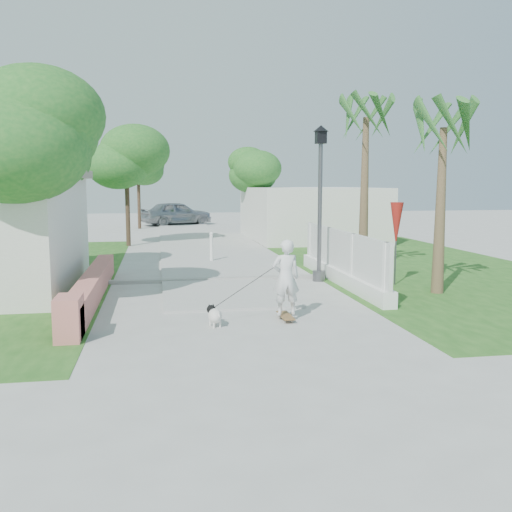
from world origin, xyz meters
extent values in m
plane|color=#B7B7B2|center=(0.00, 0.00, 0.00)|extent=(90.00, 90.00, 0.00)
cube|color=#B7B7B2|center=(0.00, 20.00, 0.03)|extent=(3.20, 36.00, 0.06)
cube|color=#999993|center=(0.00, 6.00, 0.05)|extent=(6.50, 0.25, 0.10)
cube|color=#23571B|center=(7.00, 8.00, 0.01)|extent=(8.00, 20.00, 0.01)
cube|color=#CB6E68|center=(-3.30, 4.00, 0.30)|extent=(0.45, 8.00, 0.60)
cube|color=#CB6E68|center=(-3.30, 0.20, 0.40)|extent=(0.45, 0.80, 0.80)
cube|color=white|center=(3.40, 5.00, 0.20)|extent=(0.35, 7.00, 0.40)
cube|color=white|center=(3.40, 5.00, 0.95)|extent=(0.10, 7.00, 1.10)
cube|color=white|center=(3.40, 1.80, 0.75)|extent=(0.14, 0.14, 1.50)
cube|color=white|center=(3.40, 4.00, 0.75)|extent=(0.14, 0.14, 1.50)
cube|color=white|center=(3.40, 6.20, 0.75)|extent=(0.14, 0.14, 1.50)
cube|color=white|center=(3.40, 8.20, 0.75)|extent=(0.14, 0.14, 1.50)
cube|color=silver|center=(6.00, 18.00, 1.30)|extent=(6.00, 8.00, 2.60)
cylinder|color=#59595E|center=(2.90, 5.50, 0.15)|extent=(0.36, 0.36, 0.30)
cylinder|color=#59595E|center=(2.90, 5.50, 2.00)|extent=(0.12, 0.12, 4.00)
cube|color=black|center=(2.90, 5.50, 4.10)|extent=(0.28, 0.28, 0.35)
cone|color=black|center=(2.90, 5.50, 4.35)|extent=(0.44, 0.44, 0.18)
cylinder|color=white|center=(0.20, 10.00, 0.50)|extent=(0.12, 0.12, 1.00)
sphere|color=white|center=(0.20, 10.00, 1.02)|extent=(0.14, 0.14, 0.14)
cylinder|color=#59595E|center=(4.80, 4.50, 1.00)|extent=(0.04, 0.04, 2.00)
cone|color=red|center=(4.80, 4.50, 1.70)|extent=(0.36, 0.36, 1.20)
cylinder|color=#4C3826|center=(-4.50, 3.00, 1.92)|extent=(0.20, 0.20, 3.85)
ellipsoid|color=#1C6222|center=(-4.50, 3.00, 3.58)|extent=(3.60, 3.60, 2.70)
ellipsoid|color=#1C6222|center=(-4.30, 2.80, 3.92)|extent=(3.06, 3.06, 2.30)
ellipsoid|color=#1C6222|center=(-4.70, 3.20, 4.28)|extent=(2.70, 2.70, 2.02)
cylinder|color=#4C3826|center=(-5.50, 8.50, 1.75)|extent=(0.20, 0.20, 3.50)
ellipsoid|color=#1C6222|center=(-5.50, 8.50, 3.25)|extent=(3.20, 3.20, 2.40)
ellipsoid|color=#1C6222|center=(-5.30, 8.30, 3.60)|extent=(2.72, 2.72, 2.05)
ellipsoid|color=#1C6222|center=(-5.70, 8.70, 3.95)|extent=(2.40, 2.40, 1.79)
cylinder|color=#4C3826|center=(-3.00, 16.00, 1.92)|extent=(0.20, 0.20, 3.85)
ellipsoid|color=#1C6222|center=(-3.00, 16.00, 3.58)|extent=(3.40, 3.40, 2.55)
ellipsoid|color=#1C6222|center=(-2.80, 15.80, 3.92)|extent=(2.89, 2.89, 2.18)
ellipsoid|color=#1C6222|center=(-3.20, 16.20, 4.28)|extent=(2.55, 2.55, 1.90)
cylinder|color=#4C3826|center=(3.20, 20.00, 1.75)|extent=(0.20, 0.20, 3.50)
ellipsoid|color=#1C6222|center=(3.20, 20.00, 3.25)|extent=(3.00, 3.00, 2.25)
ellipsoid|color=#1C6222|center=(3.40, 19.80, 3.60)|extent=(2.55, 2.55, 1.92)
ellipsoid|color=#1C6222|center=(3.00, 20.20, 3.95)|extent=(2.25, 2.25, 1.68)
cylinder|color=#4C3826|center=(-2.80, 26.00, 1.92)|extent=(0.20, 0.20, 3.85)
ellipsoid|color=#1C6222|center=(-2.80, 26.00, 3.58)|extent=(3.20, 3.20, 2.40)
ellipsoid|color=#1C6222|center=(-2.60, 25.80, 3.92)|extent=(2.72, 2.72, 2.05)
ellipsoid|color=#1C6222|center=(-3.00, 26.20, 4.28)|extent=(2.40, 2.40, 1.79)
cone|color=brown|center=(4.60, 6.50, 2.40)|extent=(0.32, 0.32, 4.80)
cone|color=brown|center=(5.40, 3.20, 2.10)|extent=(0.32, 0.32, 4.20)
cube|color=brown|center=(0.90, 1.04, 0.09)|extent=(0.24, 0.82, 0.02)
imported|color=silver|center=(0.90, 1.04, 0.89)|extent=(0.58, 0.38, 1.58)
cylinder|color=gray|center=(0.82, 0.74, 0.03)|extent=(0.03, 0.06, 0.06)
cylinder|color=gray|center=(0.97, 0.74, 0.03)|extent=(0.03, 0.06, 0.06)
cylinder|color=gray|center=(0.82, 1.33, 0.03)|extent=(0.03, 0.06, 0.06)
cylinder|color=gray|center=(0.97, 1.33, 0.03)|extent=(0.03, 0.06, 0.06)
ellipsoid|color=silver|center=(-0.60, 0.72, 0.22)|extent=(0.38, 0.51, 0.29)
sphere|color=black|center=(-0.66, 0.93, 0.30)|extent=(0.18, 0.18, 0.18)
sphere|color=silver|center=(-0.68, 1.01, 0.28)|extent=(0.09, 0.09, 0.09)
cone|color=black|center=(-0.70, 0.91, 0.39)|extent=(0.05, 0.05, 0.06)
cone|color=black|center=(-0.62, 0.94, 0.39)|extent=(0.05, 0.05, 0.06)
cylinder|color=silver|center=(-0.70, 0.80, 0.06)|extent=(0.04, 0.04, 0.13)
cylinder|color=silver|center=(-0.57, 0.84, 0.06)|extent=(0.04, 0.04, 0.13)
cylinder|color=silver|center=(-0.64, 0.60, 0.06)|extent=(0.04, 0.04, 0.13)
cylinder|color=silver|center=(-0.51, 0.63, 0.06)|extent=(0.04, 0.04, 0.13)
cylinder|color=silver|center=(-0.55, 0.51, 0.29)|extent=(0.05, 0.11, 0.11)
imported|color=#AEB1B6|center=(-0.41, 28.77, 0.81)|extent=(5.10, 3.51, 1.61)
camera|label=1|loc=(-1.68, -10.27, 2.82)|focal=40.00mm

